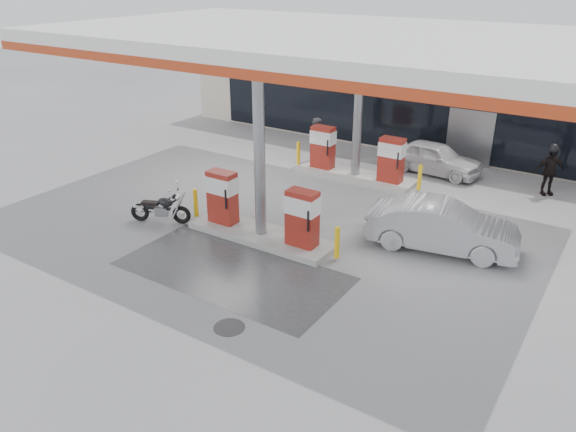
# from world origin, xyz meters

# --- Properties ---
(ground) EXTENTS (90.00, 90.00, 0.00)m
(ground) POSITION_xyz_m (0.00, 0.00, 0.00)
(ground) COLOR gray
(ground) RESTS_ON ground
(wet_patch) EXTENTS (6.00, 3.00, 0.00)m
(wet_patch) POSITION_xyz_m (0.50, 0.00, 0.00)
(wet_patch) COLOR #4C4C4F
(wet_patch) RESTS_ON ground
(drain_cover) EXTENTS (0.70, 0.70, 0.01)m
(drain_cover) POSITION_xyz_m (2.00, -2.00, 0.00)
(drain_cover) COLOR #38383A
(drain_cover) RESTS_ON ground
(store_building) EXTENTS (22.00, 8.22, 4.00)m
(store_building) POSITION_xyz_m (0.01, 15.94, 2.01)
(store_building) COLOR beige
(store_building) RESTS_ON ground
(canopy) EXTENTS (16.00, 10.02, 5.51)m
(canopy) POSITION_xyz_m (0.00, 5.00, 5.27)
(canopy) COLOR silver
(canopy) RESTS_ON ground
(pump_island_near) EXTENTS (5.14, 1.30, 1.78)m
(pump_island_near) POSITION_xyz_m (0.00, 2.00, 0.71)
(pump_island_near) COLOR #9E9E99
(pump_island_near) RESTS_ON ground
(pump_island_far) EXTENTS (5.14, 1.30, 1.78)m
(pump_island_far) POSITION_xyz_m (0.00, 8.00, 0.71)
(pump_island_far) COLOR #9E9E99
(pump_island_far) RESTS_ON ground
(parked_motorcycle) EXTENTS (1.81, 1.00, 0.99)m
(parked_motorcycle) POSITION_xyz_m (-3.22, 1.22, 0.44)
(parked_motorcycle) COLOR black
(parked_motorcycle) RESTS_ON ground
(sedan_white) EXTENTS (3.68, 1.74, 1.22)m
(sedan_white) POSITION_xyz_m (2.24, 10.20, 0.61)
(sedan_white) COLOR silver
(sedan_white) RESTS_ON ground
(attendant) EXTENTS (0.89, 1.02, 1.79)m
(attendant) POSITION_xyz_m (-2.23, 9.00, 0.89)
(attendant) COLOR #555458
(attendant) RESTS_ON ground
(hatchback_silver) EXTENTS (4.32, 2.17, 1.36)m
(hatchback_silver) POSITION_xyz_m (4.61, 4.20, 0.68)
(hatchback_silver) COLOR #A5A7AD
(hatchback_silver) RESTS_ON ground
(parked_car_left) EXTENTS (4.74, 2.51, 1.31)m
(parked_car_left) POSITION_xyz_m (-4.50, 14.00, 0.65)
(parked_car_left) COLOR navy
(parked_car_left) RESTS_ON ground
(biker_walking) EXTENTS (1.05, 0.93, 1.71)m
(biker_walking) POSITION_xyz_m (6.28, 10.20, 0.85)
(biker_walking) COLOR black
(biker_walking) RESTS_ON ground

